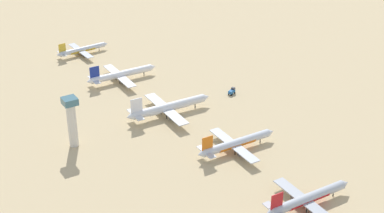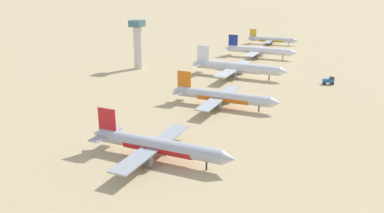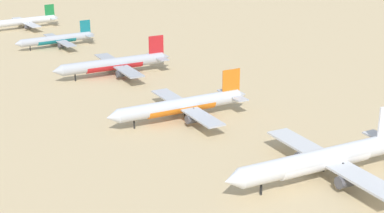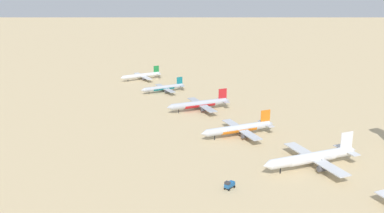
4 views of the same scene
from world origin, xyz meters
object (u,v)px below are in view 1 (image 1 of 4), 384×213
object	(u,v)px
parked_jet_5	(121,74)
parked_jet_6	(82,50)
parked_jet_2	(307,199)
service_truck	(232,91)
control_tower	(72,119)
parked_jet_3	(236,143)
parked_jet_4	(168,107)

from	to	relation	value
parked_jet_5	parked_jet_6	distance (m)	55.68
parked_jet_2	service_truck	distance (m)	116.97
parked_jet_6	parked_jet_5	bearing A→B (deg)	-85.51
parked_jet_2	control_tower	distance (m)	125.07
service_truck	parked_jet_2	bearing A→B (deg)	-108.56
parked_jet_2	parked_jet_6	bearing A→B (deg)	94.49
parked_jet_5	parked_jet_6	bearing A→B (deg)	94.49
parked_jet_3	parked_jet_4	bearing A→B (deg)	101.32
parked_jet_3	control_tower	world-z (taller)	control_tower
parked_jet_4	control_tower	size ratio (longest dim) A/B	1.93
parked_jet_4	parked_jet_5	bearing A→B (deg)	93.07
parked_jet_3	parked_jet_5	size ratio (longest dim) A/B	0.97
parked_jet_3	service_truck	xyz separation A→B (m)	(36.62, 55.62, -2.45)
parked_jet_2	parked_jet_5	size ratio (longest dim) A/B	0.97
parked_jet_3	control_tower	distance (m)	85.29
parked_jet_6	control_tower	world-z (taller)	control_tower
parked_jet_3	parked_jet_6	world-z (taller)	parked_jet_3
service_truck	parked_jet_6	bearing A→B (deg)	116.63
parked_jet_5	parked_jet_6	size ratio (longest dim) A/B	1.22
control_tower	parked_jet_3	bearing A→B (deg)	-35.29
parked_jet_3	parked_jet_4	size ratio (longest dim) A/B	0.88
parked_jet_2	parked_jet_4	xyz separation A→B (m)	(-9.85, 107.42, 0.60)
parked_jet_3	parked_jet_4	distance (m)	53.22
parked_jet_3	parked_jet_6	xyz separation A→B (m)	(-17.84, 164.24, -0.69)
parked_jet_2	service_truck	xyz separation A→B (m)	(37.22, 110.86, -2.46)
parked_jet_6	control_tower	bearing A→B (deg)	-113.92
parked_jet_3	parked_jet_5	distance (m)	109.57
parked_jet_2	parked_jet_3	bearing A→B (deg)	89.39
parked_jet_3	parked_jet_4	world-z (taller)	parked_jet_4
parked_jet_4	control_tower	world-z (taller)	control_tower
service_truck	parked_jet_4	bearing A→B (deg)	-175.82
parked_jet_6	service_truck	distance (m)	121.52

